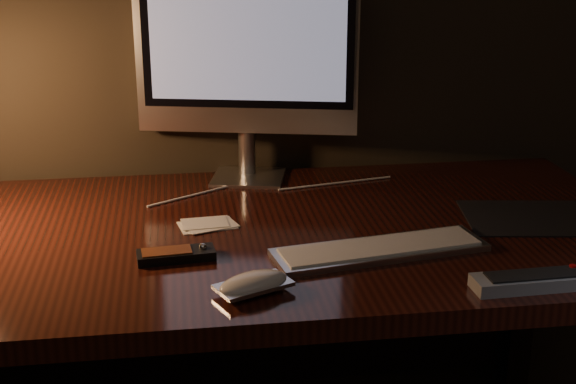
{
  "coord_description": "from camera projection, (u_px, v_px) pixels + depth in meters",
  "views": [
    {
      "loc": [
        -0.1,
        0.45,
        1.31
      ],
      "look_at": [
        0.09,
        1.73,
        0.86
      ],
      "focal_mm": 50.0,
      "sensor_mm": 36.0,
      "label": 1
    }
  ],
  "objects": [
    {
      "name": "keyboard",
      "position": [
        380.0,
        249.0,
        1.41
      ],
      "size": [
        0.39,
        0.17,
        0.01
      ],
      "primitive_type": "cube",
      "rotation": [
        0.0,
        0.0,
        0.17
      ],
      "color": "silver",
      "rests_on": "desk"
    },
    {
      "name": "monitor",
      "position": [
        246.0,
        46.0,
        1.71
      ],
      "size": [
        0.48,
        0.17,
        0.51
      ],
      "rotation": [
        0.0,
        0.0,
        -0.23
      ],
      "color": "silver",
      "rests_on": "desk"
    },
    {
      "name": "desk",
      "position": [
        231.0,
        277.0,
        1.62
      ],
      "size": [
        1.6,
        0.75,
        0.75
      ],
      "color": "black",
      "rests_on": "ground"
    },
    {
      "name": "cable",
      "position": [
        272.0,
        189.0,
        1.74
      ],
      "size": [
        0.53,
        0.19,
        0.0
      ],
      "primitive_type": "cylinder",
      "rotation": [
        0.0,
        1.57,
        0.34
      ],
      "color": "white",
      "rests_on": "desk"
    },
    {
      "name": "mousepad",
      "position": [
        529.0,
        218.0,
        1.57
      ],
      "size": [
        0.27,
        0.23,
        0.0
      ],
      "primitive_type": "cube",
      "rotation": [
        0.0,
        0.0,
        -0.15
      ],
      "color": "black",
      "rests_on": "desk"
    },
    {
      "name": "papers",
      "position": [
        207.0,
        225.0,
        1.54
      ],
      "size": [
        0.12,
        0.09,
        0.01
      ],
      "primitive_type": "cube",
      "rotation": [
        0.0,
        0.0,
        0.18
      ],
      "color": "white",
      "rests_on": "desk"
    },
    {
      "name": "media_remote",
      "position": [
        176.0,
        254.0,
        1.38
      ],
      "size": [
        0.14,
        0.06,
        0.02
      ],
      "rotation": [
        0.0,
        0.0,
        0.1
      ],
      "color": "black",
      "rests_on": "desk"
    },
    {
      "name": "mouse",
      "position": [
        254.0,
        286.0,
        1.26
      ],
      "size": [
        0.13,
        0.1,
        0.02
      ],
      "primitive_type": "ellipsoid",
      "rotation": [
        0.0,
        0.0,
        0.42
      ],
      "color": "white",
      "rests_on": "desk"
    },
    {
      "name": "tv_remote",
      "position": [
        538.0,
        280.0,
        1.28
      ],
      "size": [
        0.22,
        0.06,
        0.03
      ],
      "rotation": [
        0.0,
        0.0,
        0.03
      ],
      "color": "gray",
      "rests_on": "desk"
    }
  ]
}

